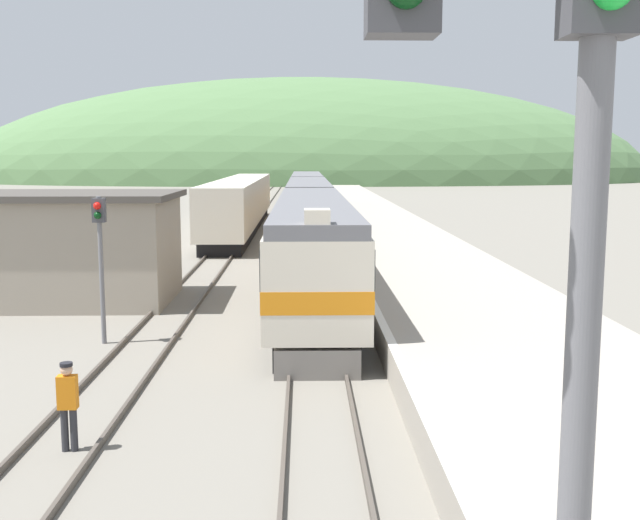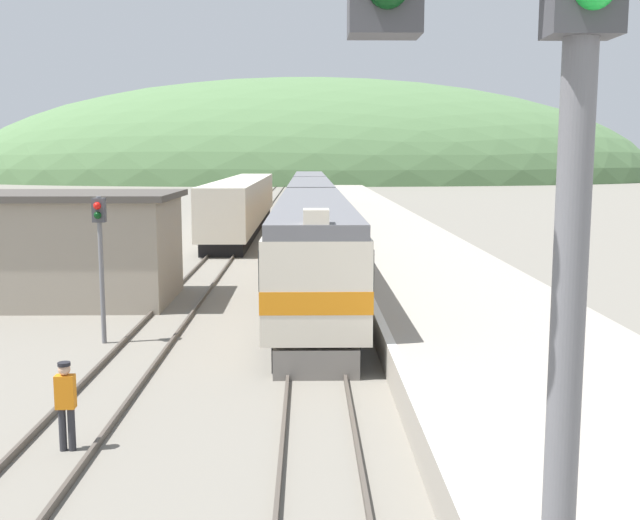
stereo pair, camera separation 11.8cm
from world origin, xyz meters
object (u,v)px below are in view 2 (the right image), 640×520
Objects in this scene: signal_post_siding at (100,240)px; track_worker at (66,400)px; signal_mast_main at (578,136)px; carriage_third at (309,193)px; express_train_lead_car at (313,246)px; carriage_second at (310,208)px; siding_train at (243,204)px.

track_worker is (1.52, -8.24, -2.14)m from signal_post_siding.
signal_mast_main is at bearing -57.16° from track_worker.
express_train_lead_car is at bearing -90.00° from carriage_third.
signal_mast_main reaches higher than carriage_third.
signal_mast_main is 19.44m from signal_post_siding.
signal_post_siding is at bearing -97.54° from carriage_third.
track_worker is (-4.80, -35.96, -1.14)m from carriage_second.
signal_mast_main is at bearing -88.35° from carriage_second.
track_worker is (-4.80, -14.69, -1.15)m from express_train_lead_car.
carriage_third is at bearing 90.00° from carriage_second.
carriage_second is 11.06× the size of track_worker.
signal_mast_main reaches higher than carriage_second.
carriage_second is at bearing 82.40° from track_worker.
carriage_third is at bearing 91.14° from signal_mast_main.
express_train_lead_car reaches higher than track_worker.
signal_post_siding is (-1.33, -34.11, 1.15)m from siding_train.
signal_mast_main is (1.31, -24.15, 3.56)m from express_train_lead_car.
express_train_lead_car is at bearing 71.90° from track_worker.
signal_post_siding is 2.54× the size of track_worker.
siding_train is at bearing 87.77° from signal_post_siding.
carriage_second is 36.30m from track_worker.
carriage_third reaches higher than track_worker.
carriage_second is 4.36× the size of signal_post_siding.
siding_train is (-4.99, 6.38, -0.15)m from carriage_second.
carriage_second is at bearing -90.00° from carriage_third.
track_worker is (0.19, -42.35, -0.99)m from siding_train.
carriage_second and carriage_third have the same top height.
carriage_second is at bearing 90.00° from express_train_lead_car.
signal_mast_main is (6.30, -51.81, 3.71)m from siding_train.
carriage_third is 11.06× the size of track_worker.
track_worker is at bearing -94.90° from carriage_third.
siding_train is 18.33× the size of track_worker.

